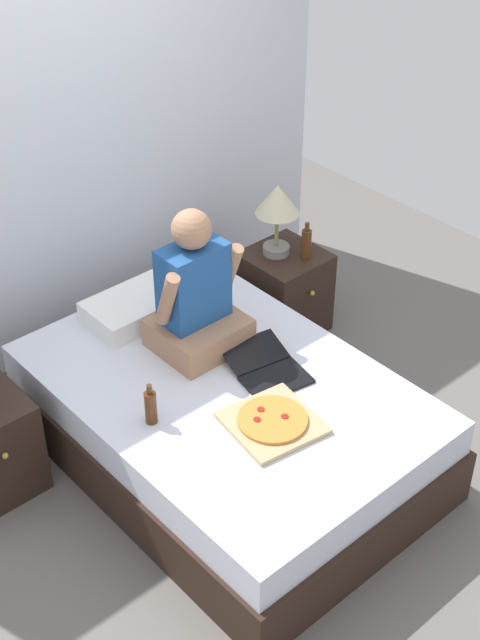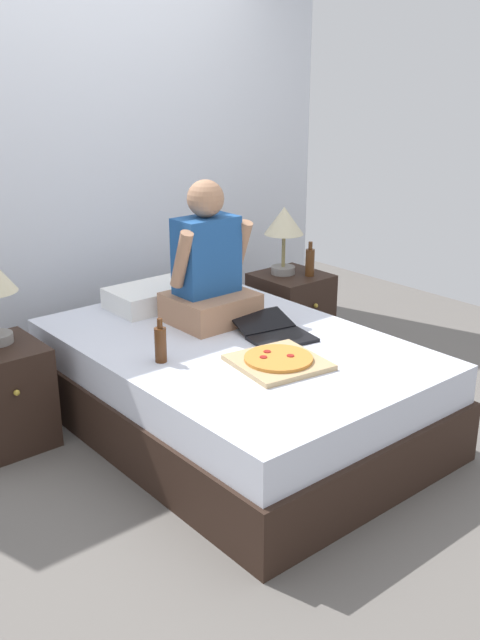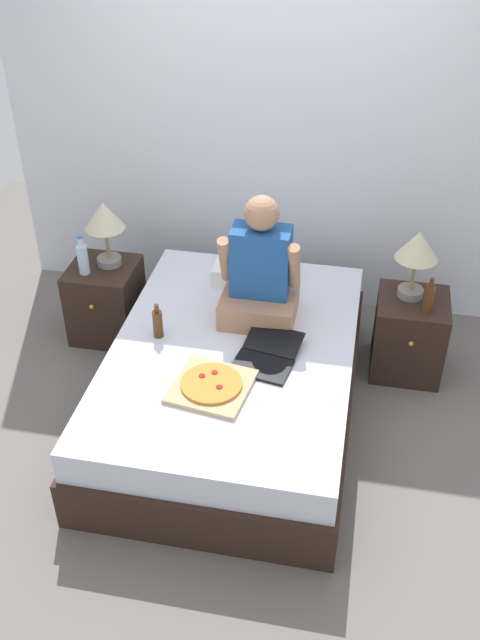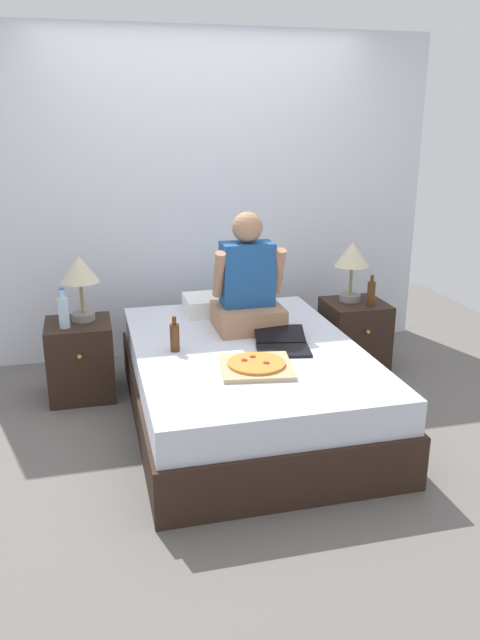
# 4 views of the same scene
# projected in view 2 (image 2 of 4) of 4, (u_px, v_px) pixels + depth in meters

# --- Properties ---
(ground_plane) EXTENTS (5.68, 5.68, 0.00)m
(ground_plane) POSITION_uv_depth(u_px,v_px,m) (234.00, 427.00, 3.86)
(ground_plane) COLOR #66605B
(wall_back) EXTENTS (3.68, 0.12, 2.50)m
(wall_back) POSITION_uv_depth(u_px,v_px,m) (92.00, 167.00, 4.43)
(wall_back) COLOR silver
(wall_back) RESTS_ON ground
(bed) EXTENTS (1.41, 2.05, 0.50)m
(bed) POSITION_uv_depth(u_px,v_px,m) (234.00, 386.00, 3.77)
(bed) COLOR black
(bed) RESTS_ON ground
(nightstand_left) EXTENTS (0.44, 0.47, 0.53)m
(nightstand_left) POSITION_uv_depth(u_px,v_px,m) (0.00, 396.00, 3.61)
(nightstand_left) COLOR black
(nightstand_left) RESTS_ON ground
(nightstand_right) EXTENTS (0.44, 0.47, 0.53)m
(nightstand_right) POSITION_uv_depth(u_px,v_px,m) (290.00, 312.00, 4.84)
(nightstand_right) COLOR black
(nightstand_right) RESTS_ON ground
(lamp_on_right_nightstand) EXTENTS (0.26, 0.26, 0.45)m
(lamp_on_right_nightstand) POSITION_uv_depth(u_px,v_px,m) (284.00, 226.00, 4.66)
(lamp_on_right_nightstand) COLOR gray
(lamp_on_right_nightstand) RESTS_ON nightstand_right
(beer_bottle) EXTENTS (0.06, 0.06, 0.23)m
(beer_bottle) POSITION_uv_depth(u_px,v_px,m) (310.00, 262.00, 4.69)
(beer_bottle) COLOR #512D14
(beer_bottle) RESTS_ON nightstand_right
(pillow) EXTENTS (0.52, 0.34, 0.12)m
(pillow) POSITION_uv_depth(u_px,v_px,m) (154.00, 296.00, 4.20)
(pillow) COLOR white
(pillow) RESTS_ON bed
(person_seated) EXTENTS (0.47, 0.40, 0.78)m
(person_seated) POSITION_uv_depth(u_px,v_px,m) (208.00, 271.00, 3.89)
(person_seated) COLOR #A37556
(person_seated) RESTS_ON bed
(laptop) EXTENTS (0.39, 0.47, 0.07)m
(laptop) POSITION_uv_depth(u_px,v_px,m) (275.00, 333.00, 3.74)
(laptop) COLOR black
(laptop) RESTS_ON bed
(pizza_box) EXTENTS (0.45, 0.45, 0.05)m
(pizza_box) POSITION_uv_depth(u_px,v_px,m) (278.00, 361.00, 3.39)
(pizza_box) COLOR tan
(pizza_box) RESTS_ON bed
(beer_bottle_on_bed) EXTENTS (0.06, 0.06, 0.22)m
(beer_bottle_on_bed) POSITION_uv_depth(u_px,v_px,m) (161.00, 344.00, 3.40)
(beer_bottle_on_bed) COLOR #4C2811
(beer_bottle_on_bed) RESTS_ON bed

